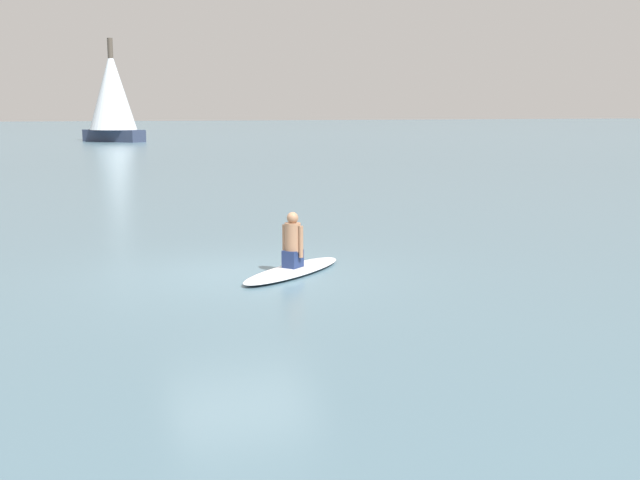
% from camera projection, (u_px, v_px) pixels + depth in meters
% --- Properties ---
extents(ground_plane, '(400.00, 400.00, 0.00)m').
position_uv_depth(ground_plane, '(241.00, 275.00, 13.10)').
color(ground_plane, slate).
extents(surfboard, '(2.16, 2.57, 0.11)m').
position_uv_depth(surfboard, '(293.00, 270.00, 13.19)').
color(surfboard, white).
rests_on(surfboard, ground).
extents(person_paddler, '(0.39, 0.40, 0.95)m').
position_uv_depth(person_paddler, '(293.00, 242.00, 13.11)').
color(person_paddler, navy).
rests_on(person_paddler, surfboard).
extents(sailboat_center_horizon, '(5.79, 5.79, 9.00)m').
position_uv_depth(sailboat_center_horizon, '(112.00, 94.00, 68.32)').
color(sailboat_center_horizon, '#2D3851').
rests_on(sailboat_center_horizon, ground).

